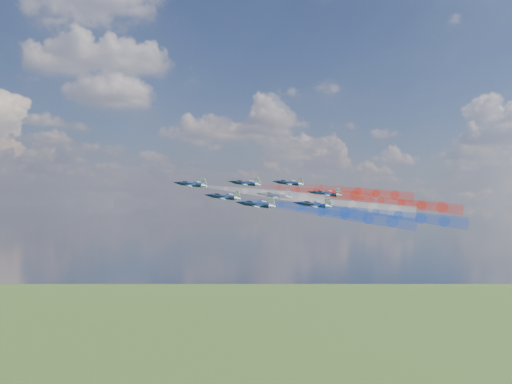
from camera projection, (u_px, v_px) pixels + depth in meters
name	position (u px, v px, depth m)	size (l,w,h in m)	color
jet_lead	(191.00, 184.00, 171.50)	(8.58, 10.73, 2.86)	black
trail_lead	(264.00, 193.00, 167.04)	(3.58, 34.44, 3.58)	white
jet_inner_left	(224.00, 197.00, 160.73)	(8.58, 10.73, 2.86)	black
trail_inner_left	(302.00, 207.00, 156.27)	(3.58, 34.44, 3.58)	blue
jet_inner_right	(246.00, 183.00, 179.89)	(8.58, 10.73, 2.86)	black
trail_inner_right	(316.00, 192.00, 175.43)	(3.58, 34.44, 3.58)	red
jet_outer_left	(257.00, 205.00, 146.77)	(8.58, 10.73, 2.86)	black
trail_outer_left	(344.00, 215.00, 142.31)	(3.58, 34.44, 3.58)	blue
jet_center_third	(275.00, 196.00, 166.85)	(8.58, 10.73, 2.86)	black
trail_center_third	(352.00, 205.00, 162.39)	(3.58, 34.44, 3.58)	white
jet_outer_right	(289.00, 183.00, 188.22)	(8.58, 10.73, 2.86)	black
trail_outer_right	(358.00, 191.00, 183.76)	(3.58, 34.44, 3.58)	red
jet_rear_left	(314.00, 205.00, 155.20)	(8.58, 10.73, 2.86)	black
trail_rear_left	(398.00, 215.00, 150.74)	(3.58, 34.44, 3.58)	blue
jet_rear_right	(326.00, 194.00, 173.95)	(8.58, 10.73, 2.86)	black
trail_rear_right	(401.00, 203.00, 169.49)	(3.58, 34.44, 3.58)	red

